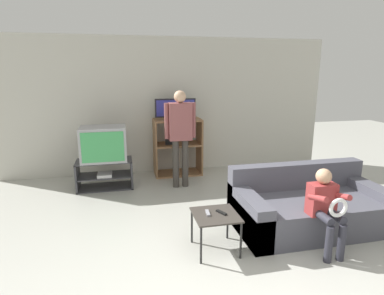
{
  "coord_description": "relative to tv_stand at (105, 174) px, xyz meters",
  "views": [
    {
      "loc": [
        -0.95,
        -2.11,
        1.98
      ],
      "look_at": [
        0.03,
        2.25,
        0.9
      ],
      "focal_mm": 30.0,
      "sensor_mm": 36.0,
      "label": 1
    }
  ],
  "objects": [
    {
      "name": "person_standing_adult",
      "position": [
        1.28,
        -0.22,
        0.77
      ],
      "size": [
        0.53,
        0.2,
        1.66
      ],
      "color": "#3D3833",
      "rests_on": "ground_plane"
    },
    {
      "name": "couch",
      "position": [
        2.62,
        -2.02,
        0.02
      ],
      "size": [
        1.91,
        0.98,
        0.75
      ],
      "color": "#4C4C56",
      "rests_on": "ground_plane"
    },
    {
      "name": "media_shelf",
      "position": [
        1.35,
        0.48,
        0.31
      ],
      "size": [
        0.9,
        0.49,
        1.08
      ],
      "color": "#8E6642",
      "rests_on": "ground_plane"
    },
    {
      "name": "tv_stand",
      "position": [
        0.0,
        0.0,
        0.0
      ],
      "size": [
        0.93,
        0.46,
        0.49
      ],
      "color": "#38383D",
      "rests_on": "ground_plane"
    },
    {
      "name": "wall_back",
      "position": [
        1.26,
        0.79,
        1.06
      ],
      "size": [
        6.4,
        0.06,
        2.6
      ],
      "color": "beige",
      "rests_on": "ground_plane"
    },
    {
      "name": "person_seated_child",
      "position": [
        2.45,
        -2.59,
        0.31
      ],
      "size": [
        0.33,
        0.43,
        0.94
      ],
      "color": "#2D2D38",
      "rests_on": "ground_plane"
    },
    {
      "name": "remote_control_black",
      "position": [
        1.35,
        -2.31,
        0.21
      ],
      "size": [
        0.1,
        0.14,
        0.02
      ],
      "primitive_type": "cube",
      "rotation": [
        0.0,
        0.0,
        0.46
      ],
      "color": "black",
      "rests_on": "snack_table"
    },
    {
      "name": "television_flat",
      "position": [
        1.32,
        0.46,
        1.02
      ],
      "size": [
        0.77,
        0.2,
        0.39
      ],
      "color": "black",
      "rests_on": "media_shelf"
    },
    {
      "name": "television_main",
      "position": [
        0.01,
        0.02,
        0.54
      ],
      "size": [
        0.75,
        0.54,
        0.57
      ],
      "color": "#9E9EA3",
      "rests_on": "tv_stand"
    },
    {
      "name": "snack_table",
      "position": [
        1.28,
        -2.32,
        0.15
      ],
      "size": [
        0.49,
        0.49,
        0.44
      ],
      "color": "#38332D",
      "rests_on": "ground_plane"
    },
    {
      "name": "remote_control_white",
      "position": [
        1.2,
        -2.29,
        0.21
      ],
      "size": [
        0.05,
        0.15,
        0.02
      ],
      "primitive_type": "cube",
      "rotation": [
        0.0,
        0.0,
        -0.11
      ],
      "color": "gray",
      "rests_on": "snack_table"
    }
  ]
}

